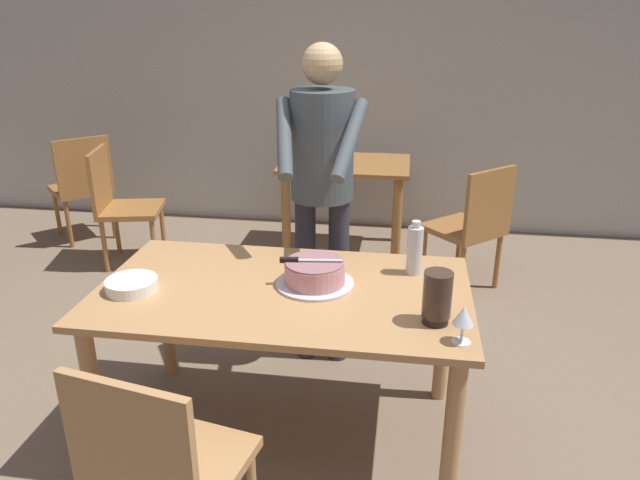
# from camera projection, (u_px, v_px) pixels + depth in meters

# --- Properties ---
(ground_plane) EXTENTS (14.00, 14.00, 0.00)m
(ground_plane) POSITION_uv_depth(u_px,v_px,m) (287.00, 430.00, 2.81)
(ground_plane) COLOR #7A6651
(back_wall) EXTENTS (10.00, 0.12, 2.70)m
(back_wall) POSITION_uv_depth(u_px,v_px,m) (353.00, 73.00, 5.05)
(back_wall) COLOR #BCB7AD
(back_wall) RESTS_ON ground_plane
(main_dining_table) EXTENTS (1.59, 0.90, 0.75)m
(main_dining_table) POSITION_uv_depth(u_px,v_px,m) (284.00, 310.00, 2.57)
(main_dining_table) COLOR tan
(main_dining_table) RESTS_ON ground_plane
(cake_on_platter) EXTENTS (0.34, 0.34, 0.11)m
(cake_on_platter) POSITION_uv_depth(u_px,v_px,m) (315.00, 274.00, 2.55)
(cake_on_platter) COLOR silver
(cake_on_platter) RESTS_ON main_dining_table
(cake_knife) EXTENTS (0.27, 0.06, 0.02)m
(cake_knife) POSITION_uv_depth(u_px,v_px,m) (298.00, 260.00, 2.52)
(cake_knife) COLOR silver
(cake_knife) RESTS_ON cake_on_platter
(plate_stack) EXTENTS (0.22, 0.22, 0.05)m
(plate_stack) POSITION_uv_depth(u_px,v_px,m) (132.00, 285.00, 2.51)
(plate_stack) COLOR white
(plate_stack) RESTS_ON main_dining_table
(wine_glass_near) EXTENTS (0.08, 0.08, 0.14)m
(wine_glass_near) POSITION_uv_depth(u_px,v_px,m) (463.00, 317.00, 2.09)
(wine_glass_near) COLOR silver
(wine_glass_near) RESTS_ON main_dining_table
(water_bottle) EXTENTS (0.07, 0.07, 0.25)m
(water_bottle) POSITION_uv_depth(u_px,v_px,m) (415.00, 250.00, 2.64)
(water_bottle) COLOR silver
(water_bottle) RESTS_ON main_dining_table
(hurricane_lamp) EXTENTS (0.11, 0.11, 0.21)m
(hurricane_lamp) POSITION_uv_depth(u_px,v_px,m) (437.00, 297.00, 2.22)
(hurricane_lamp) COLOR black
(hurricane_lamp) RESTS_ON main_dining_table
(person_cutting_cake) EXTENTS (0.47, 0.55, 1.72)m
(person_cutting_cake) POSITION_uv_depth(u_px,v_px,m) (322.00, 175.00, 3.01)
(person_cutting_cake) COLOR #2D2D38
(person_cutting_cake) RESTS_ON ground_plane
(chair_near_side) EXTENTS (0.52, 0.52, 0.90)m
(chair_near_side) POSITION_uv_depth(u_px,v_px,m) (161.00, 469.00, 1.90)
(chair_near_side) COLOR tan
(chair_near_side) RESTS_ON ground_plane
(background_table) EXTENTS (1.00, 0.70, 0.74)m
(background_table) POSITION_uv_depth(u_px,v_px,m) (345.00, 182.00, 4.69)
(background_table) COLOR #9E6633
(background_table) RESTS_ON ground_plane
(background_chair_0) EXTENTS (0.62, 0.62, 0.90)m
(background_chair_0) POSITION_uv_depth(u_px,v_px,m) (472.00, 224.00, 4.04)
(background_chair_0) COLOR #9E6633
(background_chair_0) RESTS_ON ground_plane
(background_chair_1) EXTENTS (0.52, 0.52, 0.90)m
(background_chair_1) POSITION_uv_depth(u_px,v_px,m) (120.00, 202.00, 4.49)
(background_chair_1) COLOR #9E6633
(background_chair_1) RESTS_ON ground_plane
(background_chair_2) EXTENTS (0.62, 0.62, 0.90)m
(background_chair_2) POSITION_uv_depth(u_px,v_px,m) (82.00, 184.00, 4.95)
(background_chair_2) COLOR #9E6633
(background_chair_2) RESTS_ON ground_plane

